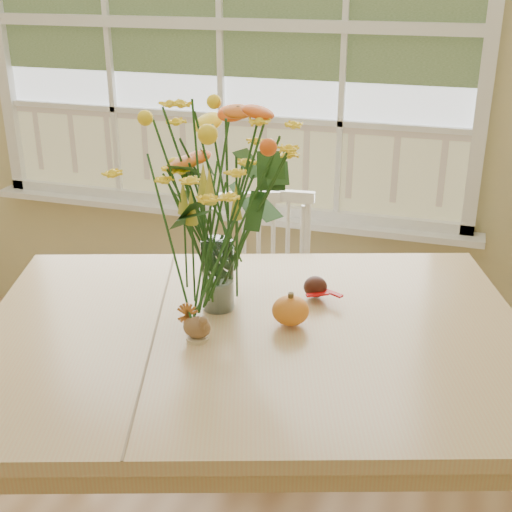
% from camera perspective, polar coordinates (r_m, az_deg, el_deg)
% --- Properties ---
extents(wall_back, '(4.00, 0.02, 2.70)m').
position_cam_1_polar(wall_back, '(3.19, -2.74, 15.24)').
color(wall_back, beige).
rests_on(wall_back, floor).
extents(window, '(2.42, 0.12, 1.74)m').
position_cam_1_polar(window, '(3.13, -3.06, 18.43)').
color(window, silver).
rests_on(window, wall_back).
extents(dining_table, '(1.82, 1.53, 0.83)m').
position_cam_1_polar(dining_table, '(1.99, -0.17, -8.50)').
color(dining_table, tan).
rests_on(dining_table, floor).
extents(windsor_chair, '(0.56, 0.55, 0.94)m').
position_cam_1_polar(windsor_chair, '(2.77, 0.42, -3.85)').
color(windsor_chair, white).
rests_on(windsor_chair, floor).
extents(flower_vase, '(0.45, 0.45, 0.54)m').
position_cam_1_polar(flower_vase, '(1.95, -3.34, 4.19)').
color(flower_vase, white).
rests_on(flower_vase, dining_table).
extents(pumpkin, '(0.11, 0.11, 0.08)m').
position_cam_1_polar(pumpkin, '(1.96, 2.89, -4.68)').
color(pumpkin, orange).
rests_on(pumpkin, dining_table).
extents(turkey_figurine, '(0.08, 0.06, 0.10)m').
position_cam_1_polar(turkey_figurine, '(1.89, -4.95, -5.95)').
color(turkey_figurine, '#CCB78C').
rests_on(turkey_figurine, dining_table).
extents(dark_gourd, '(0.13, 0.07, 0.07)m').
position_cam_1_polar(dark_gourd, '(2.12, 4.96, -2.66)').
color(dark_gourd, '#38160F').
rests_on(dark_gourd, dining_table).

